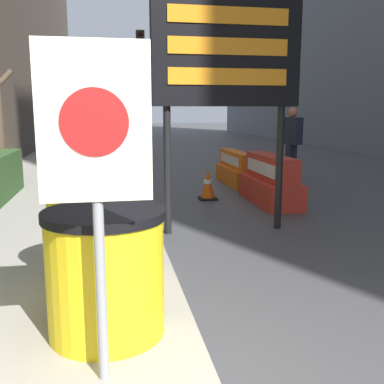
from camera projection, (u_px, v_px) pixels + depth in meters
name	position (u px, v px, depth m)	size (l,w,h in m)	color
barrel_drum_foreground	(106.00, 272.00, 3.09)	(0.83, 0.83, 0.88)	yellow
barrel_drum_middle	(94.00, 235.00, 4.02)	(0.83, 0.83, 0.88)	yellow
warning_sign	(96.00, 151.00, 2.37)	(0.60, 0.08, 1.90)	gray
message_board	(226.00, 47.00, 5.97)	(2.14, 0.36, 3.39)	black
jersey_barrier_red_striped	(270.00, 182.00, 8.26)	(0.63, 1.82, 0.89)	red
jersey_barrier_orange_near	(236.00, 169.00, 10.50)	(0.51, 1.88, 0.76)	orange
traffic_cone_near	(208.00, 185.00, 8.63)	(0.33, 0.33, 0.60)	black
traffic_cone_mid	(236.00, 162.00, 12.17)	(0.36, 0.36, 0.65)	black
traffic_light_near_curb	(141.00, 68.00, 15.49)	(0.28, 0.44, 4.37)	#2D2D30
pedestrian_worker	(292.00, 137.00, 11.26)	(0.47, 0.54, 1.76)	#23283D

